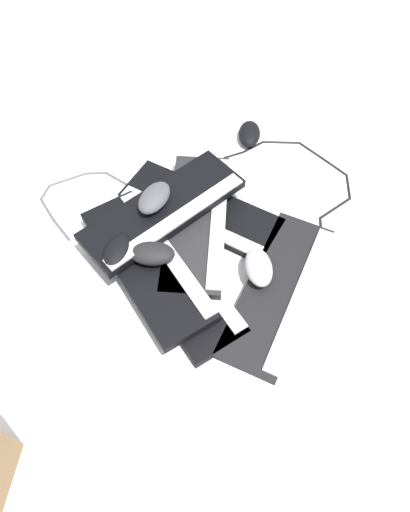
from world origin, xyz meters
TOP-DOWN VIEW (x-y plane):
  - ground_plane at (0.00, 0.00)m, footprint 3.20×3.20m
  - keyboard_0 at (0.25, -0.04)m, footprint 0.21×0.46m
  - keyboard_1 at (-0.05, 0.06)m, footprint 0.45×0.17m
  - keyboard_2 at (0.01, -0.15)m, footprint 0.46×0.32m
  - keyboard_3 at (-0.02, 0.01)m, footprint 0.34×0.46m
  - keyboard_4 at (-0.10, -0.03)m, footprint 0.27×0.46m
  - keyboard_5 at (-0.06, -0.17)m, footprint 0.46×0.32m
  - mouse_0 at (-0.12, -0.20)m, footprint 0.09×0.12m
  - mouse_1 at (-0.08, 0.39)m, footprint 0.11×0.13m
  - mouse_2 at (0.18, -0.03)m, footprint 0.12×0.13m
  - mouse_3 at (-0.13, -0.03)m, footprint 0.08×0.12m
  - mouse_4 at (-0.05, -0.16)m, footprint 0.13×0.11m
  - cable_0 at (-0.36, -0.06)m, footprint 0.30×0.25m
  - cable_1 at (0.08, 0.32)m, footprint 0.41×0.36m

SIDE VIEW (x-z plane):
  - ground_plane at x=0.00m, z-range 0.00..0.00m
  - cable_1 at x=0.08m, z-range 0.00..0.01m
  - cable_0 at x=-0.36m, z-range 0.00..0.01m
  - keyboard_0 at x=0.25m, z-range 0.00..0.03m
  - keyboard_1 at x=-0.05m, z-range 0.00..0.03m
  - keyboard_2 at x=0.01m, z-range 0.00..0.03m
  - mouse_1 at x=-0.08m, z-range 0.00..0.04m
  - keyboard_3 at x=-0.02m, z-range 0.03..0.06m
  - keyboard_5 at x=-0.06m, z-range 0.03..0.06m
  - mouse_2 at x=0.18m, z-range 0.03..0.07m
  - keyboard_4 at x=-0.10m, z-range 0.06..0.09m
  - mouse_0 at x=-0.12m, z-range 0.06..0.10m
  - mouse_4 at x=-0.05m, z-range 0.06..0.10m
  - mouse_3 at x=-0.13m, z-range 0.09..0.13m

